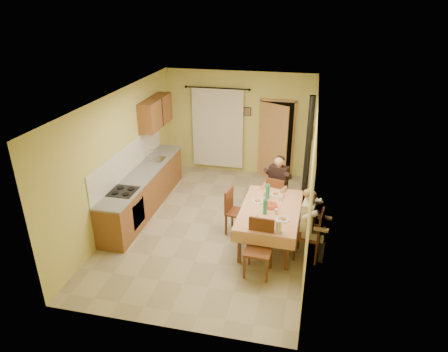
% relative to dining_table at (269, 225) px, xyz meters
% --- Properties ---
extents(floor, '(4.00, 6.00, 0.01)m').
position_rel_dining_table_xyz_m(floor, '(-1.28, 0.37, -0.38)').
color(floor, tan).
rests_on(floor, ground).
extents(room_shell, '(4.04, 6.04, 2.82)m').
position_rel_dining_table_xyz_m(room_shell, '(-1.28, 0.37, 1.44)').
color(room_shell, '#D3CE6C').
rests_on(room_shell, ground).
extents(kitchen_run, '(0.64, 3.64, 1.56)m').
position_rel_dining_table_xyz_m(kitchen_run, '(-2.99, 0.77, 0.10)').
color(kitchen_run, brown).
rests_on(kitchen_run, ground).
extents(upper_cabinets, '(0.35, 1.40, 0.70)m').
position_rel_dining_table_xyz_m(upper_cabinets, '(-3.10, 2.07, 1.57)').
color(upper_cabinets, brown).
rests_on(upper_cabinets, room_shell).
extents(curtain, '(1.70, 0.07, 2.22)m').
position_rel_dining_table_xyz_m(curtain, '(-1.83, 3.27, 0.88)').
color(curtain, black).
rests_on(curtain, ground).
extents(doorway, '(0.96, 0.44, 2.15)m').
position_rel_dining_table_xyz_m(doorway, '(-0.26, 3.25, 0.67)').
color(doorway, black).
rests_on(doorway, ground).
extents(dining_table, '(1.20, 1.95, 0.76)m').
position_rel_dining_table_xyz_m(dining_table, '(0.00, 0.00, 0.00)').
color(dining_table, '#E29E79').
rests_on(dining_table, ground).
extents(tableware, '(0.81, 1.61, 0.33)m').
position_rel_dining_table_xyz_m(tableware, '(0.02, -0.11, 0.45)').
color(tableware, white).
rests_on(tableware, dining_table).
extents(chair_far, '(0.49, 0.49, 0.96)m').
position_rel_dining_table_xyz_m(chair_far, '(0.03, 1.11, -0.09)').
color(chair_far, brown).
rests_on(chair_far, ground).
extents(chair_near, '(0.48, 0.48, 1.02)m').
position_rel_dining_table_xyz_m(chair_near, '(-0.08, -1.04, -0.09)').
color(chair_near, brown).
rests_on(chair_near, ground).
extents(chair_right, '(0.52, 0.52, 1.02)m').
position_rel_dining_table_xyz_m(chair_right, '(0.78, -0.36, -0.09)').
color(chair_right, brown).
rests_on(chair_right, ground).
extents(chair_left, '(0.48, 0.48, 0.98)m').
position_rel_dining_table_xyz_m(chair_left, '(-0.71, 0.20, -0.09)').
color(chair_left, brown).
rests_on(chair_left, ground).
extents(man_far, '(0.64, 0.55, 1.39)m').
position_rel_dining_table_xyz_m(man_far, '(0.03, 1.12, 0.50)').
color(man_far, black).
rests_on(man_far, chair_far).
extents(man_right, '(0.52, 0.62, 1.39)m').
position_rel_dining_table_xyz_m(man_right, '(0.76, -0.35, 0.50)').
color(man_right, beige).
rests_on(man_right, chair_right).
extents(stove_flue, '(0.24, 0.24, 2.80)m').
position_rel_dining_table_xyz_m(stove_flue, '(0.62, 0.97, 0.65)').
color(stove_flue, black).
rests_on(stove_flue, ground).
extents(picture_back, '(0.19, 0.03, 0.23)m').
position_rel_dining_table_xyz_m(picture_back, '(-1.03, 3.34, 1.37)').
color(picture_back, black).
rests_on(picture_back, room_shell).
extents(picture_right, '(0.03, 0.31, 0.21)m').
position_rel_dining_table_xyz_m(picture_right, '(0.69, 1.57, 1.47)').
color(picture_right, brown).
rests_on(picture_right, room_shell).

